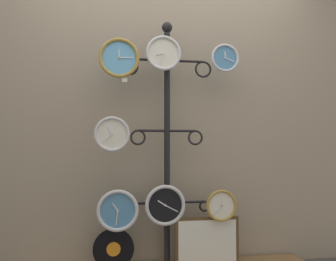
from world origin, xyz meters
name	(u,v)px	position (x,y,z in m)	size (l,w,h in m)	color
shop_wall	(164,94)	(0.00, 0.57, 1.40)	(4.40, 0.04, 2.80)	gray
display_stand	(167,178)	(0.00, 0.41, 0.73)	(0.72, 0.41, 1.95)	black
clock_top_left	(119,58)	(-0.37, 0.32, 1.62)	(0.30, 0.04, 0.30)	#60A8DB
clock_top_center	(163,53)	(-0.04, 0.33, 1.68)	(0.27, 0.04, 0.27)	silver
clock_top_right	(225,58)	(0.45, 0.34, 1.66)	(0.22, 0.04, 0.22)	#4C84B2
clock_middle_left	(112,134)	(-0.42, 0.30, 1.06)	(0.26, 0.04, 0.26)	silver
clock_bottom_left	(118,210)	(-0.37, 0.31, 0.51)	(0.30, 0.04, 0.30)	#4C84B2
clock_bottom_center	(165,205)	(-0.03, 0.33, 0.53)	(0.30, 0.04, 0.30)	black
clock_bottom_right	(221,205)	(0.40, 0.30, 0.52)	(0.24, 0.04, 0.24)	silver
vinyl_record	(114,249)	(-0.40, 0.38, 0.21)	(0.30, 0.01, 0.30)	black
picture_frame	(207,242)	(0.29, 0.33, 0.25)	(0.49, 0.02, 0.37)	#4C381E
price_tag_upper	(125,80)	(-0.33, 0.32, 1.46)	(0.04, 0.00, 0.03)	white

